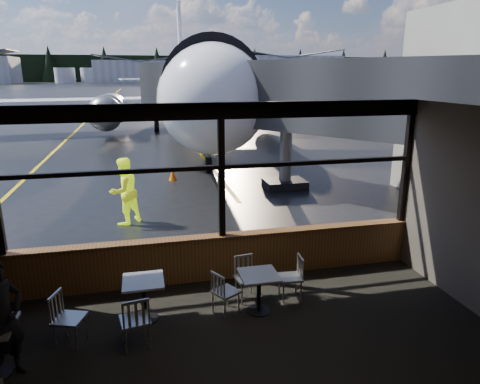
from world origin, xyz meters
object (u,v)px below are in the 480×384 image
object	(u,v)px
cafe_table_mid	(144,300)
chair_near_n	(247,279)
jet_bridge	(298,126)
cafe_table_near	(259,293)
ground_crew	(124,191)
chair_near_e	(290,278)
chair_mid_s	(135,321)
airliner	(189,47)
passenger	(3,321)
cone_nose	(173,175)
chair_near_w	(226,292)
chair_mid_w	(70,319)

from	to	relation	value
cafe_table_mid	chair_near_n	distance (m)	1.84
jet_bridge	cafe_table_near	xyz separation A→B (m)	(-3.23, -6.89, -1.98)
ground_crew	chair_near_e	bearing A→B (deg)	80.01
cafe_table_near	chair_near_e	distance (m)	0.74
chair_mid_s	ground_crew	distance (m)	5.78
chair_near_e	chair_near_n	xyz separation A→B (m)	(-0.78, 0.14, -0.01)
airliner	chair_near_e	bearing A→B (deg)	-88.88
chair_near_e	passenger	world-z (taller)	passenger
jet_bridge	ground_crew	world-z (taller)	jet_bridge
jet_bridge	chair_mid_s	size ratio (longest dim) A/B	12.04
cafe_table_mid	chair_mid_s	xyz separation A→B (m)	(-0.14, -0.72, 0.08)
cafe_table_mid	ground_crew	xyz separation A→B (m)	(-0.44, 5.03, 0.55)
chair_near_n	cone_nose	distance (m)	9.45
chair_near_e	cone_nose	bearing A→B (deg)	12.67
chair_near_n	cafe_table_mid	bearing A→B (deg)	0.42
chair_near_w	passenger	world-z (taller)	passenger
cafe_table_near	chair_near_w	distance (m)	0.57
chair_near_n	chair_mid_w	distance (m)	3.02
cafe_table_mid	chair_near_w	xyz separation A→B (m)	(1.36, -0.12, 0.04)
cafe_table_near	chair_mid_w	size ratio (longest dim) A/B	0.82
passenger	cone_nose	world-z (taller)	passenger
cafe_table_near	chair_near_n	xyz separation A→B (m)	(-0.10, 0.44, 0.05)
airliner	jet_bridge	world-z (taller)	airliner
chair_near_n	chair_mid_s	distance (m)	2.20
chair_mid_w	passenger	xyz separation A→B (m)	(-0.70, -0.60, 0.43)
chair_near_w	cone_nose	bearing A→B (deg)	151.56
cone_nose	cafe_table_near	bearing A→B (deg)	-85.78
cafe_table_mid	chair_near_n	size ratio (longest dim) A/B	0.89
chair_mid_s	ground_crew	size ratio (longest dim) A/B	0.48
ground_crew	cone_nose	distance (m)	4.98
cafe_table_mid	passenger	world-z (taller)	passenger
chair_mid_w	chair_near_e	bearing A→B (deg)	118.13
chair_mid_w	cone_nose	xyz separation A→B (m)	(2.31, 10.13, -0.21)
chair_mid_s	chair_mid_w	xyz separation A→B (m)	(-0.96, 0.28, -0.01)
passenger	cone_nose	bearing A→B (deg)	19.91
cafe_table_mid	chair_near_n	xyz separation A→B (m)	(1.82, 0.26, 0.04)
chair_mid_w	ground_crew	xyz separation A→B (m)	(0.67, 5.48, 0.48)
airliner	passenger	size ratio (longest dim) A/B	21.42
airliner	chair_near_w	size ratio (longest dim) A/B	45.69
chair_near_e	chair_mid_w	size ratio (longest dim) A/B	0.96
cafe_table_near	chair_mid_w	xyz separation A→B (m)	(-3.04, -0.27, 0.08)
cone_nose	passenger	bearing A→B (deg)	-105.67
cafe_table_mid	chair_mid_w	world-z (taller)	chair_mid_w
jet_bridge	cafe_table_mid	xyz separation A→B (m)	(-5.15, -6.71, -1.97)
jet_bridge	chair_near_e	distance (m)	7.33
cafe_table_mid	ground_crew	size ratio (longest dim) A/B	0.40
chair_near_w	chair_mid_s	bearing A→B (deg)	-97.57
cone_nose	chair_near_e	bearing A→B (deg)	-81.65
airliner	cafe_table_near	xyz separation A→B (m)	(-1.60, -23.37, -5.32)
passenger	cafe_table_near	bearing A→B (deg)	-41.40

